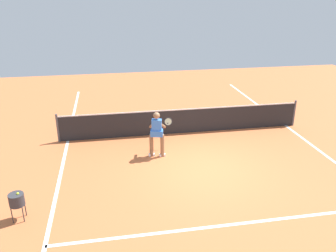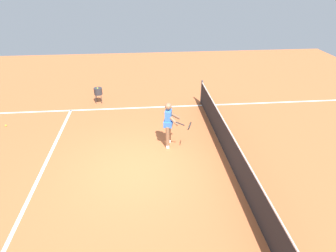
% 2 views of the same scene
% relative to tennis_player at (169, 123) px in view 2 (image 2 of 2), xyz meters
% --- Properties ---
extents(ground_plane, '(27.37, 27.37, 0.00)m').
position_rel_tennis_player_xyz_m(ground_plane, '(1.25, -1.13, -0.85)').
color(ground_plane, '#C66638').
extents(service_line_marking, '(8.62, 0.10, 0.01)m').
position_rel_tennis_player_xyz_m(service_line_marking, '(1.25, -3.94, -0.84)').
color(service_line_marking, white).
rests_on(service_line_marking, ground).
extents(sideline_left_marking, '(0.10, 19.05, 0.01)m').
position_rel_tennis_player_xyz_m(sideline_left_marking, '(-3.06, -1.13, -0.84)').
color(sideline_left_marking, white).
rests_on(sideline_left_marking, ground).
extents(court_net, '(9.30, 0.08, 1.06)m').
position_rel_tennis_player_xyz_m(court_net, '(1.25, 1.77, -0.35)').
color(court_net, '#4C4C51').
rests_on(court_net, ground).
extents(tennis_player, '(0.92, 0.90, 1.55)m').
position_rel_tennis_player_xyz_m(tennis_player, '(0.00, 0.00, 0.00)').
color(tennis_player, '#8C6647').
rests_on(tennis_player, ground).
extents(tennis_ball_mid, '(0.07, 0.07, 0.07)m').
position_rel_tennis_player_xyz_m(tennis_ball_mid, '(-1.86, -6.14, -0.81)').
color(tennis_ball_mid, '#D1E533').
rests_on(tennis_ball_mid, ground).
extents(ball_hopper, '(0.36, 0.36, 0.74)m').
position_rel_tennis_player_xyz_m(ball_hopper, '(-3.79, -2.82, -0.30)').
color(ball_hopper, '#333338').
rests_on(ball_hopper, ground).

